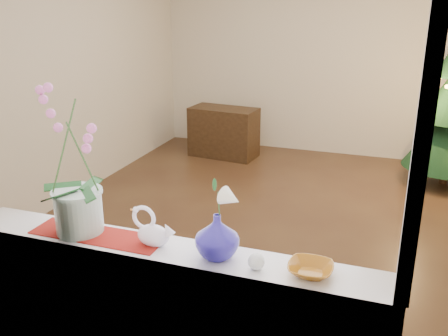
{
  "coord_description": "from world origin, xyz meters",
  "views": [
    {
      "loc": [
        0.99,
        -4.3,
        2.06
      ],
      "look_at": [
        -0.04,
        -1.4,
        1.01
      ],
      "focal_mm": 40.0,
      "sensor_mm": 36.0,
      "label": 1
    }
  ],
  "objects_px": {
    "amber_dish": "(310,270)",
    "side_table": "(224,132)",
    "paperweight": "(256,262)",
    "blue_vase": "(217,233)",
    "swan": "(153,227)",
    "orchid_pot": "(74,162)"
  },
  "relations": [
    {
      "from": "orchid_pot",
      "to": "amber_dish",
      "type": "bearing_deg",
      "value": -0.8
    },
    {
      "from": "swan",
      "to": "amber_dish",
      "type": "bearing_deg",
      "value": 3.28
    },
    {
      "from": "blue_vase",
      "to": "paperweight",
      "type": "relative_size",
      "value": 3.25
    },
    {
      "from": "side_table",
      "to": "swan",
      "type": "bearing_deg",
      "value": -68.9
    },
    {
      "from": "blue_vase",
      "to": "orchid_pot",
      "type": "bearing_deg",
      "value": 179.34
    },
    {
      "from": "swan",
      "to": "amber_dish",
      "type": "relative_size",
      "value": 1.33
    },
    {
      "from": "swan",
      "to": "amber_dish",
      "type": "distance_m",
      "value": 0.77
    },
    {
      "from": "orchid_pot",
      "to": "side_table",
      "type": "distance_m",
      "value": 4.39
    },
    {
      "from": "amber_dish",
      "to": "paperweight",
      "type": "bearing_deg",
      "value": -171.0
    },
    {
      "from": "blue_vase",
      "to": "amber_dish",
      "type": "bearing_deg",
      "value": -1.03
    },
    {
      "from": "paperweight",
      "to": "blue_vase",
      "type": "bearing_deg",
      "value": 167.41
    },
    {
      "from": "blue_vase",
      "to": "side_table",
      "type": "bearing_deg",
      "value": 109.28
    },
    {
      "from": "blue_vase",
      "to": "amber_dish",
      "type": "height_order",
      "value": "blue_vase"
    },
    {
      "from": "amber_dish",
      "to": "side_table",
      "type": "relative_size",
      "value": 0.19
    },
    {
      "from": "swan",
      "to": "blue_vase",
      "type": "xyz_separation_m",
      "value": [
        0.33,
        -0.01,
        0.03
      ]
    },
    {
      "from": "orchid_pot",
      "to": "paperweight",
      "type": "distance_m",
      "value": 1.01
    },
    {
      "from": "paperweight",
      "to": "side_table",
      "type": "bearing_deg",
      "value": 111.46
    },
    {
      "from": "swan",
      "to": "paperweight",
      "type": "xyz_separation_m",
      "value": [
        0.53,
        -0.05,
        -0.06
      ]
    },
    {
      "from": "blue_vase",
      "to": "side_table",
      "type": "relative_size",
      "value": 0.28
    },
    {
      "from": "orchid_pot",
      "to": "amber_dish",
      "type": "relative_size",
      "value": 4.49
    },
    {
      "from": "swan",
      "to": "side_table",
      "type": "relative_size",
      "value": 0.25
    },
    {
      "from": "swan",
      "to": "blue_vase",
      "type": "bearing_deg",
      "value": 3.25
    }
  ]
}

